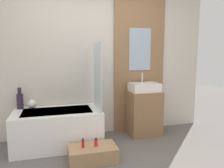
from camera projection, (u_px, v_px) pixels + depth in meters
wall_tiled_back at (92, 61)px, 3.79m from camera, size 4.20×0.06×2.60m
wall_wood_accent at (139, 60)px, 3.97m from camera, size 0.95×0.04×2.60m
bathtub at (58, 128)px, 3.39m from camera, size 1.32×0.72×0.56m
glass_shower_screen at (98, 76)px, 3.38m from camera, size 0.01×0.58×1.04m
wooden_step_bench at (93, 153)px, 2.94m from camera, size 0.64×0.38×0.20m
vanity_cabinet at (144, 113)px, 3.87m from camera, size 0.54×0.45×0.78m
sink at (144, 87)px, 3.80m from camera, size 0.49×0.37×0.32m
vase_tall_dark at (20, 100)px, 3.43m from camera, size 0.10×0.10×0.34m
vase_round_light at (32, 104)px, 3.47m from camera, size 0.14×0.14×0.14m
bottle_soap_primary at (83, 144)px, 2.88m from camera, size 0.04×0.04×0.13m
bottle_soap_secondary at (96, 143)px, 2.93m from camera, size 0.05×0.05×0.11m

